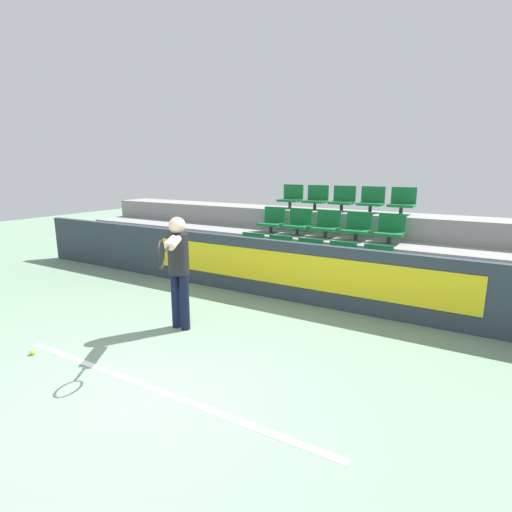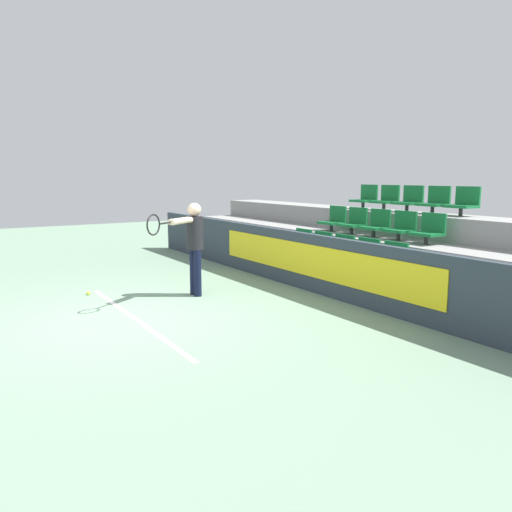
# 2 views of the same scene
# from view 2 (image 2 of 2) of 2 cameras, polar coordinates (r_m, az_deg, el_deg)

# --- Properties ---
(ground_plane) EXTENTS (30.00, 30.00, 0.00)m
(ground_plane) POSITION_cam_2_polar(r_m,az_deg,el_deg) (7.38, -15.40, -7.16)
(ground_plane) COLOR gray
(court_baseline) EXTENTS (4.12, 0.08, 0.01)m
(court_baseline) POSITION_cam_2_polar(r_m,az_deg,el_deg) (7.44, -13.76, -6.93)
(court_baseline) COLOR white
(court_baseline) RESTS_ON ground
(barrier_wall) EXTENTS (12.95, 0.14, 1.02)m
(barrier_wall) POSITION_cam_2_polar(r_m,az_deg,el_deg) (8.87, 6.47, -0.78)
(barrier_wall) COLOR #2D3842
(barrier_wall) RESTS_ON ground
(bleacher_tier_front) EXTENTS (12.55, 0.90, 0.44)m
(bleacher_tier_front) POSITION_cam_2_polar(r_m,az_deg,el_deg) (9.26, 9.01, -2.26)
(bleacher_tier_front) COLOR gray
(bleacher_tier_front) RESTS_ON ground
(bleacher_tier_middle) EXTENTS (12.55, 0.90, 0.88)m
(bleacher_tier_middle) POSITION_cam_2_polar(r_m,az_deg,el_deg) (9.83, 12.99, -0.42)
(bleacher_tier_middle) COLOR gray
(bleacher_tier_middle) RESTS_ON ground
(bleacher_tier_back) EXTENTS (12.55, 0.90, 1.32)m
(bleacher_tier_back) POSITION_cam_2_polar(r_m,az_deg,el_deg) (10.46, 16.51, 1.21)
(bleacher_tier_back) COLOR gray
(bleacher_tier_back) RESTS_ON ground
(stadium_chair_0) EXTENTS (0.49, 0.39, 0.53)m
(stadium_chair_0) POSITION_cam_2_polar(r_m,az_deg,el_deg) (10.19, 5.01, 1.49)
(stadium_chair_0) COLOR #333333
(stadium_chair_0) RESTS_ON bleacher_tier_front
(stadium_chair_1) EXTENTS (0.49, 0.39, 0.53)m
(stadium_chair_1) POSITION_cam_2_polar(r_m,az_deg,el_deg) (9.72, 7.20, 1.08)
(stadium_chair_1) COLOR #333333
(stadium_chair_1) RESTS_ON bleacher_tier_front
(stadium_chair_2) EXTENTS (0.49, 0.39, 0.53)m
(stadium_chair_2) POSITION_cam_2_polar(r_m,az_deg,el_deg) (9.26, 9.61, 0.63)
(stadium_chair_2) COLOR #333333
(stadium_chair_2) RESTS_ON bleacher_tier_front
(stadium_chair_3) EXTENTS (0.49, 0.39, 0.53)m
(stadium_chair_3) POSITION_cam_2_polar(r_m,az_deg,el_deg) (8.82, 12.26, 0.13)
(stadium_chair_3) COLOR #333333
(stadium_chair_3) RESTS_ON bleacher_tier_front
(stadium_chair_4) EXTENTS (0.49, 0.39, 0.53)m
(stadium_chair_4) POSITION_cam_2_polar(r_m,az_deg,el_deg) (8.40, 15.19, -0.42)
(stadium_chair_4) COLOR #333333
(stadium_chair_4) RESTS_ON bleacher_tier_front
(stadium_chair_5) EXTENTS (0.49, 0.39, 0.53)m
(stadium_chair_5) POSITION_cam_2_polar(r_m,az_deg,el_deg) (10.71, 8.88, 4.15)
(stadium_chair_5) COLOR #333333
(stadium_chair_5) RESTS_ON bleacher_tier_middle
(stadium_chair_6) EXTENTS (0.49, 0.39, 0.53)m
(stadium_chair_6) POSITION_cam_2_polar(r_m,az_deg,el_deg) (10.26, 11.14, 3.87)
(stadium_chair_6) COLOR #333333
(stadium_chair_6) RESTS_ON bleacher_tier_middle
(stadium_chair_7) EXTENTS (0.49, 0.39, 0.53)m
(stadium_chair_7) POSITION_cam_2_polar(r_m,az_deg,el_deg) (9.83, 13.59, 3.57)
(stadium_chair_7) COLOR #333333
(stadium_chair_7) RESTS_ON bleacher_tier_middle
(stadium_chair_8) EXTENTS (0.49, 0.39, 0.53)m
(stadium_chair_8) POSITION_cam_2_polar(r_m,az_deg,el_deg) (9.42, 16.27, 3.23)
(stadium_chair_8) COLOR #333333
(stadium_chair_8) RESTS_ON bleacher_tier_middle
(stadium_chair_9) EXTENTS (0.49, 0.39, 0.53)m
(stadium_chair_9) POSITION_cam_2_polar(r_m,az_deg,el_deg) (9.02, 19.18, 2.85)
(stadium_chair_9) COLOR #333333
(stadium_chair_9) RESTS_ON bleacher_tier_middle
(stadium_chair_10) EXTENTS (0.49, 0.39, 0.53)m
(stadium_chair_10) POSITION_cam_2_polar(r_m,az_deg,el_deg) (11.30, 12.40, 6.53)
(stadium_chair_10) COLOR #333333
(stadium_chair_10) RESTS_ON bleacher_tier_back
(stadium_chair_11) EXTENTS (0.49, 0.39, 0.53)m
(stadium_chair_11) POSITION_cam_2_polar(r_m,az_deg,el_deg) (10.87, 14.68, 6.35)
(stadium_chair_11) COLOR #333333
(stadium_chair_11) RESTS_ON bleacher_tier_back
(stadium_chair_12) EXTENTS (0.49, 0.39, 0.53)m
(stadium_chair_12) POSITION_cam_2_polar(r_m,az_deg,el_deg) (10.46, 17.14, 6.16)
(stadium_chair_12) COLOR #333333
(stadium_chair_12) RESTS_ON bleacher_tier_back
(stadium_chair_13) EXTENTS (0.49, 0.39, 0.53)m
(stadium_chair_13) POSITION_cam_2_polar(r_m,az_deg,el_deg) (10.08, 19.79, 5.93)
(stadium_chair_13) COLOR #333333
(stadium_chair_13) RESTS_ON bleacher_tier_back
(stadium_chair_14) EXTENTS (0.49, 0.39, 0.53)m
(stadium_chair_14) POSITION_cam_2_polar(r_m,az_deg,el_deg) (9.71, 22.65, 5.67)
(stadium_chair_14) COLOR #333333
(stadium_chair_14) RESTS_ON bleacher_tier_back
(tennis_player) EXTENTS (0.87, 1.25, 1.59)m
(tennis_player) POSITION_cam_2_polar(r_m,az_deg,el_deg) (8.45, -7.25, 1.82)
(tennis_player) COLOR black
(tennis_player) RESTS_ON ground
(tennis_ball) EXTENTS (0.07, 0.07, 0.07)m
(tennis_ball) POSITION_cam_2_polar(r_m,az_deg,el_deg) (9.09, -18.61, -4.04)
(tennis_ball) COLOR #CCDB33
(tennis_ball) RESTS_ON ground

